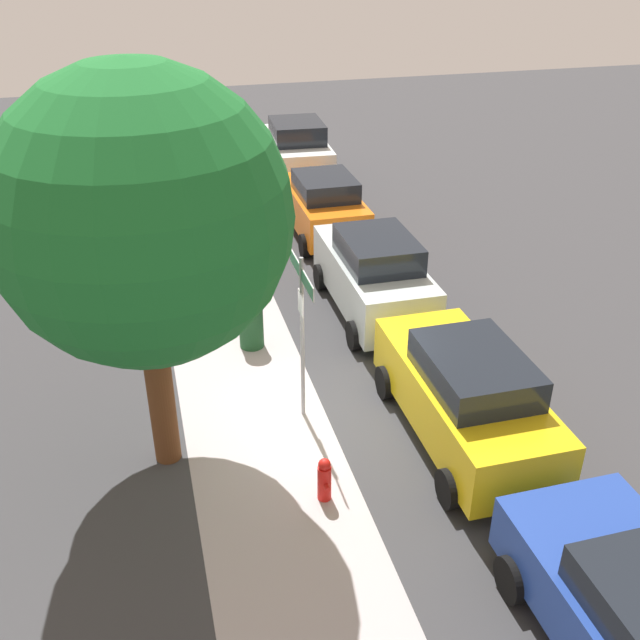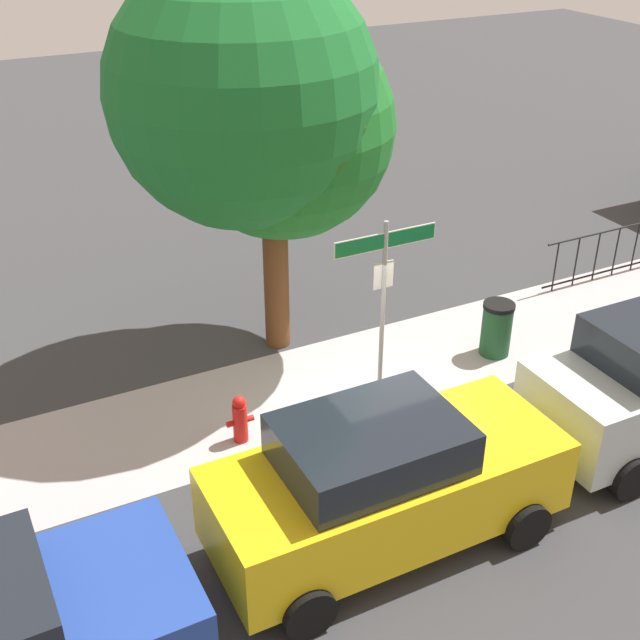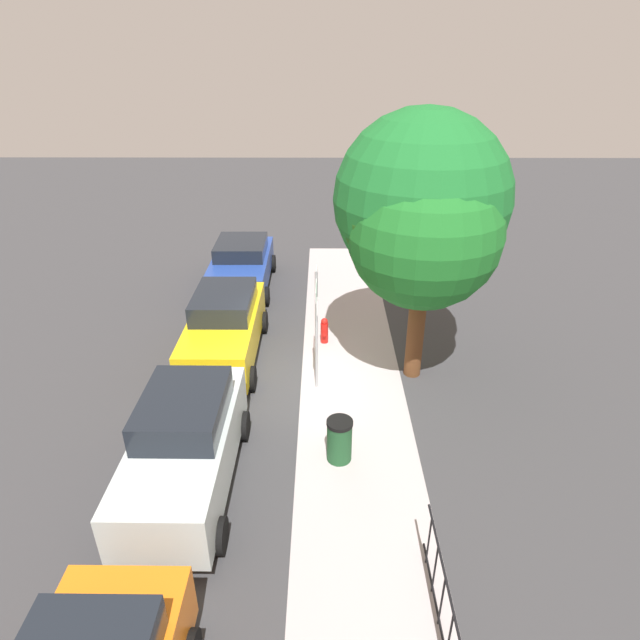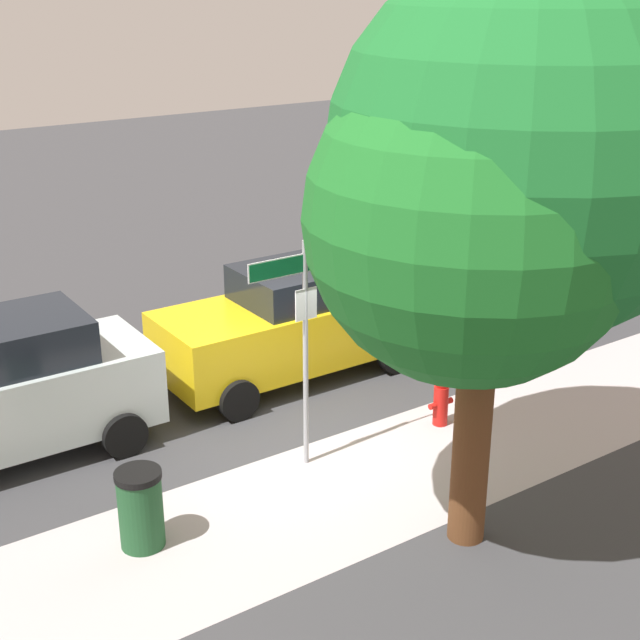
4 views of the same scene
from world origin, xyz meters
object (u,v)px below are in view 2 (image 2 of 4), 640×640
(car_yellow, at_px, (384,482))
(trash_bin, at_px, (496,328))
(street_sign, at_px, (384,279))
(fire_hydrant, at_px, (240,419))
(shade_tree, at_px, (260,108))

(car_yellow, relative_size, trash_bin, 4.53)
(car_yellow, xyz_separation_m, trash_bin, (4.06, 3.01, -0.45))
(street_sign, xyz_separation_m, trash_bin, (2.63, 0.50, -1.76))
(street_sign, height_order, car_yellow, street_sign)
(street_sign, bearing_deg, car_yellow, -119.57)
(street_sign, bearing_deg, fire_hydrant, 174.97)
(street_sign, xyz_separation_m, fire_hydrant, (-2.26, 0.20, -1.87))
(car_yellow, relative_size, fire_hydrant, 5.69)
(street_sign, height_order, fire_hydrant, street_sign)
(shade_tree, bearing_deg, fire_hydrant, -122.66)
(car_yellow, bearing_deg, shade_tree, 83.37)
(trash_bin, bearing_deg, street_sign, -169.26)
(street_sign, bearing_deg, trash_bin, 10.74)
(street_sign, distance_m, car_yellow, 3.17)
(fire_hydrant, bearing_deg, car_yellow, -72.97)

